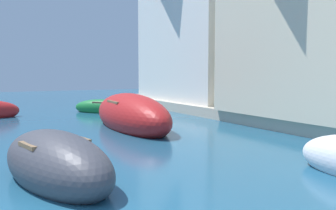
% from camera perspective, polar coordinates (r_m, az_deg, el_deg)
% --- Properties ---
extents(quay_promenade, '(44.00, 32.00, 0.50)m').
position_cam_1_polar(quay_promenade, '(6.46, 15.58, -12.66)').
color(quay_promenade, '#BCB29E').
rests_on(quay_promenade, ground).
extents(moored_boat_0, '(2.27, 6.41, 1.77)m').
position_cam_1_polar(moored_boat_0, '(14.65, -5.77, -1.63)').
color(moored_boat_0, '#B21E1E').
rests_on(moored_boat_0, ground).
extents(moored_boat_4, '(2.24, 3.99, 1.35)m').
position_cam_1_polar(moored_boat_4, '(7.73, -17.01, -8.77)').
color(moored_boat_4, '#3F3F47').
rests_on(moored_boat_4, ground).
extents(moored_boat_5, '(2.92, 3.19, 0.94)m').
position_cam_1_polar(moored_boat_5, '(20.43, -10.29, -0.42)').
color(moored_boat_5, '#197233').
rests_on(moored_boat_5, ground).
extents(waterfront_building_main, '(6.77, 7.27, 8.02)m').
position_cam_1_polar(waterfront_building_main, '(16.69, 23.74, 12.85)').
color(waterfront_building_main, beige).
rests_on(waterfront_building_main, quay_promenade).
extents(waterfront_building_annex, '(5.58, 8.88, 8.31)m').
position_cam_1_polar(waterfront_building_annex, '(23.25, 5.74, 11.26)').
color(waterfront_building_annex, white).
rests_on(waterfront_building_annex, quay_promenade).
extents(quayside_tree, '(2.73, 2.73, 4.52)m').
position_cam_1_polar(quayside_tree, '(19.92, 15.62, 9.07)').
color(quayside_tree, brown).
rests_on(quayside_tree, quay_promenade).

